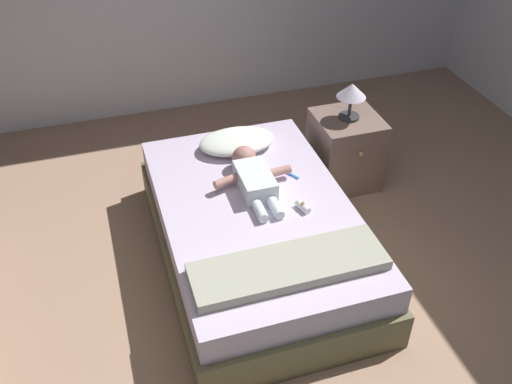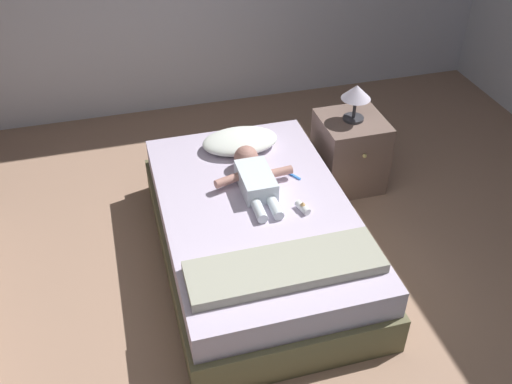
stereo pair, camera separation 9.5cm
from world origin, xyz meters
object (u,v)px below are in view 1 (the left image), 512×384
(toothbrush, at_px, (288,173))
(lamp, at_px, (351,93))
(baby, at_px, (253,176))
(nightstand, at_px, (345,150))
(pillow, at_px, (237,141))
(bed, at_px, (256,232))
(baby_bottle, at_px, (303,206))

(toothbrush, height_order, lamp, lamp)
(baby, height_order, toothbrush, baby)
(baby, distance_m, nightstand, 0.97)
(pillow, xyz_separation_m, baby, (-0.02, -0.45, 0.01))
(toothbrush, height_order, nightstand, nightstand)
(bed, relative_size, toothbrush, 12.99)
(baby, bearing_deg, baby_bottle, -57.16)
(baby, height_order, nightstand, baby)
(lamp, bearing_deg, toothbrush, -147.89)
(bed, bearing_deg, lamp, 34.65)
(bed, height_order, baby_bottle, baby_bottle)
(pillow, height_order, toothbrush, pillow)
(toothbrush, distance_m, baby_bottle, 0.38)
(bed, bearing_deg, baby, 78.14)
(toothbrush, xyz_separation_m, lamp, (0.59, 0.37, 0.31))
(bed, height_order, nightstand, nightstand)
(lamp, relative_size, baby_bottle, 2.33)
(baby, bearing_deg, bed, -101.86)
(nightstand, xyz_separation_m, lamp, (-0.00, 0.00, 0.48))
(nightstand, bearing_deg, bed, -145.35)
(lamp, bearing_deg, baby_bottle, -130.47)
(pillow, distance_m, baby_bottle, 0.80)
(bed, relative_size, baby, 2.87)
(lamp, height_order, baby_bottle, lamp)
(pillow, xyz_separation_m, toothbrush, (0.24, -0.40, -0.05))
(nightstand, bearing_deg, lamp, 90.00)
(pillow, relative_size, nightstand, 0.96)
(pillow, bearing_deg, baby_bottle, -76.03)
(toothbrush, distance_m, lamp, 0.76)
(bed, height_order, baby, baby)
(bed, distance_m, baby, 0.36)
(nightstand, xyz_separation_m, baby_bottle, (-0.64, -0.75, 0.19))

